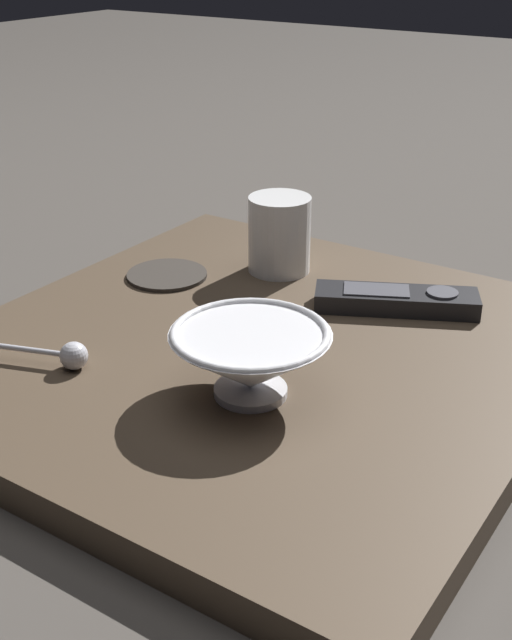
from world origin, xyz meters
name	(u,v)px	position (x,y,z in m)	size (l,w,h in m)	color
ground_plane	(258,371)	(0.00, 0.00, 0.00)	(6.00, 6.00, 0.00)	#47423D
table	(258,357)	(0.00, 0.00, 0.02)	(0.64, 0.62, 0.04)	#4C3D2D
cereal_bowl	(250,359)	(0.10, 0.05, 0.08)	(0.16, 0.16, 0.07)	silver
coffee_mug	(279,234)	(-0.19, -0.09, 0.09)	(0.08, 0.08, 0.10)	white
teaspoon	(65,355)	(0.16, -0.13, 0.05)	(0.06, 0.14, 0.03)	silver
tv_remote_near	(396,300)	(-0.16, 0.09, 0.05)	(0.13, 0.19, 0.03)	black
drink_coaster	(167,275)	(-0.09, -0.20, 0.04)	(0.10, 0.10, 0.01)	#332D28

